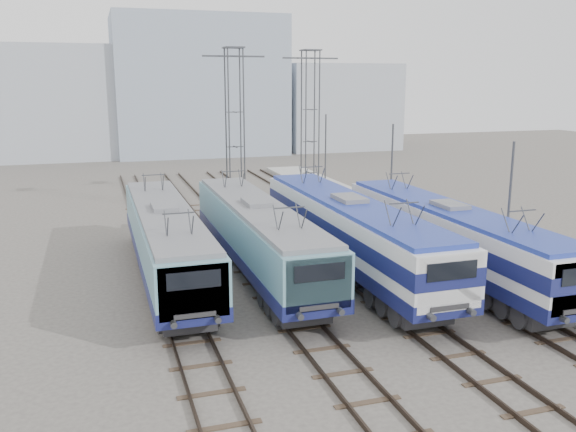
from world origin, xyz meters
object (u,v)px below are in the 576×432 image
(mast_front, at_px, (508,216))
(catenary_tower_east, at_px, (310,121))
(mast_rear, at_px, (325,156))
(catenary_tower_west, at_px, (235,124))
(mast_mid, at_px, (391,178))
(locomotive_center_right, at_px, (350,229))
(locomotive_center_left, at_px, (258,233))
(locomotive_far_left, at_px, (166,238))
(safety_cone, at_px, (539,291))
(locomotive_far_right, at_px, (450,234))

(mast_front, bearing_deg, catenary_tower_east, 95.45)
(mast_rear, bearing_deg, catenary_tower_east, -136.40)
(catenary_tower_west, xyz_separation_m, mast_mid, (8.60, -8.00, -3.14))
(locomotive_center_right, xyz_separation_m, catenary_tower_west, (-2.25, 16.05, 4.24))
(locomotive_center_left, height_order, mast_mid, mast_mid)
(locomotive_far_left, bearing_deg, mast_rear, 50.08)
(catenary_tower_east, distance_m, safety_cone, 25.32)
(locomotive_center_right, bearing_deg, catenary_tower_west, 97.98)
(locomotive_far_right, bearing_deg, locomotive_center_right, 155.72)
(locomotive_far_left, height_order, catenary_tower_east, catenary_tower_east)
(mast_mid, bearing_deg, locomotive_center_left, -147.68)
(locomotive_center_right, distance_m, mast_rear, 21.06)
(locomotive_center_left, height_order, catenary_tower_east, catenary_tower_east)
(locomotive_center_right, distance_m, mast_mid, 10.31)
(safety_cone, bearing_deg, locomotive_center_right, 134.64)
(locomotive_far_right, height_order, mast_front, mast_front)
(locomotive_far_right, bearing_deg, mast_mid, 79.60)
(locomotive_far_right, bearing_deg, catenary_tower_east, 90.71)
(mast_front, relative_size, safety_cone, 11.64)
(catenary_tower_east, xyz_separation_m, mast_front, (2.10, -22.00, -3.14))
(locomotive_far_right, relative_size, catenary_tower_west, 1.48)
(locomotive_far_left, distance_m, safety_cone, 17.48)
(locomotive_center_right, bearing_deg, locomotive_far_left, 169.27)
(locomotive_center_right, xyz_separation_m, mast_rear, (6.35, 20.05, 1.10))
(locomotive_far_right, distance_m, mast_front, 2.93)
(catenary_tower_east, bearing_deg, locomotive_far_right, -89.29)
(locomotive_far_left, distance_m, locomotive_center_right, 9.16)
(locomotive_center_left, distance_m, safety_cone, 13.39)
(locomotive_far_left, relative_size, mast_mid, 2.54)
(locomotive_center_right, distance_m, catenary_tower_west, 16.75)
(catenary_tower_west, height_order, mast_mid, catenary_tower_west)
(mast_front, bearing_deg, mast_rear, 90.00)
(mast_front, bearing_deg, locomotive_far_right, 133.95)
(locomotive_far_left, xyz_separation_m, catenary_tower_east, (13.25, 16.34, 4.43))
(locomotive_far_right, relative_size, catenary_tower_east, 1.48)
(locomotive_center_left, relative_size, mast_mid, 2.57)
(catenary_tower_east, bearing_deg, mast_mid, -78.14)
(locomotive_center_right, bearing_deg, catenary_tower_east, 76.75)
(mast_mid, xyz_separation_m, mast_rear, (0.00, 12.00, 0.00))
(mast_rear, distance_m, safety_cone, 26.66)
(mast_mid, bearing_deg, mast_front, -90.00)
(mast_mid, bearing_deg, mast_rear, 90.00)
(locomotive_center_left, distance_m, locomotive_far_right, 9.56)
(catenary_tower_west, distance_m, mast_rear, 9.99)
(mast_rear, bearing_deg, locomotive_far_right, -94.79)
(locomotive_far_right, distance_m, catenary_tower_east, 20.55)
(mast_front, bearing_deg, mast_mid, 90.00)
(catenary_tower_west, bearing_deg, mast_rear, 24.94)
(mast_rear, relative_size, safety_cone, 11.64)
(catenary_tower_east, relative_size, mast_mid, 1.71)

